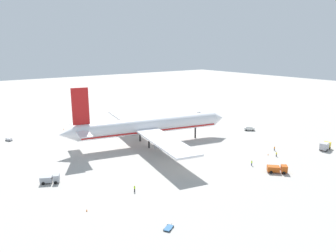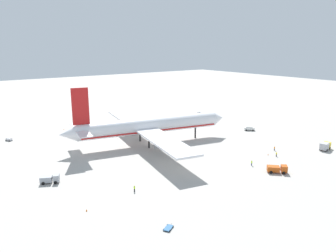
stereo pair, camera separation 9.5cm
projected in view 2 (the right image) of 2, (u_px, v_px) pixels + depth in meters
name	position (u px, v px, depth m)	size (l,w,h in m)	color
ground_plane	(151.00, 144.00, 131.17)	(600.00, 600.00, 0.00)	#ADA8A0
airliner	(148.00, 126.00, 128.83)	(68.68, 76.25, 23.88)	white
service_truck_0	(50.00, 179.00, 93.19)	(5.64, 4.26, 2.41)	#999EA5
service_truck_1	(325.00, 146.00, 122.99)	(6.20, 3.70, 2.87)	yellow
service_truck_2	(277.00, 169.00, 100.85)	(5.88, 5.95, 2.41)	#BF4C14
service_van	(249.00, 128.00, 151.24)	(4.69, 4.54, 1.97)	white
baggage_cart_0	(168.00, 228.00, 69.98)	(3.08, 2.48, 0.40)	#26598C
baggage_cart_1	(9.00, 139.00, 134.90)	(2.55, 3.33, 1.16)	gray
baggage_cart_2	(199.00, 113.00, 187.60)	(2.49, 2.71, 1.44)	#26598C
ground_worker_0	(274.00, 148.00, 122.27)	(0.55, 0.55, 1.62)	#3F3F47
ground_worker_1	(134.00, 189.00, 87.72)	(0.48, 0.48, 1.77)	black
ground_worker_2	(276.00, 154.00, 115.71)	(0.47, 0.47, 1.62)	black
ground_worker_3	(252.00, 163.00, 106.84)	(0.51, 0.51, 1.77)	navy
traffic_cone_0	(268.00, 154.00, 117.27)	(0.36, 0.36, 0.55)	orange
traffic_cone_1	(201.00, 123.00, 163.95)	(0.36, 0.36, 0.55)	orange
traffic_cone_2	(64.00, 129.00, 152.59)	(0.36, 0.36, 0.55)	orange
traffic_cone_3	(87.00, 210.00, 77.46)	(0.36, 0.36, 0.55)	orange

